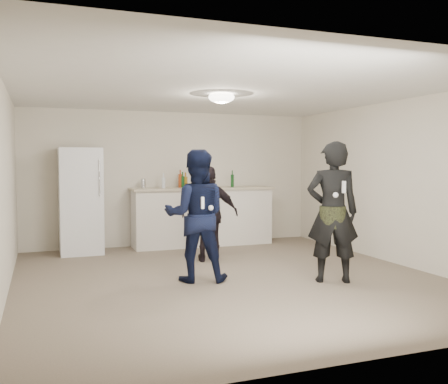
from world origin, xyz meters
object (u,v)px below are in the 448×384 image
object	(u,v)px
fridge	(81,201)
shaker	(143,183)
woman	(333,212)
spectator	(210,214)
man	(196,216)
counter	(203,217)

from	to	relation	value
fridge	shaker	bearing A→B (deg)	9.09
woman	spectator	distance (m)	2.12
fridge	man	xyz separation A→B (m)	(1.26, -2.59, -0.04)
fridge	spectator	size ratio (longest dim) A/B	1.20
counter	woman	world-z (taller)	woman
woman	spectator	size ratio (longest dim) A/B	1.22
counter	shaker	distance (m)	1.28
counter	shaker	xyz separation A→B (m)	(-1.09, 0.11, 0.65)
counter	spectator	xyz separation A→B (m)	(-0.36, -1.49, 0.22)
counter	fridge	bearing A→B (deg)	-178.18
fridge	spectator	world-z (taller)	fridge
spectator	counter	bearing A→B (deg)	-89.53
man	woman	xyz separation A→B (m)	(1.65, -0.67, 0.05)
man	spectator	xyz separation A→B (m)	(0.59, 1.17, -0.11)
woman	spectator	bearing A→B (deg)	-37.16
shaker	woman	bearing A→B (deg)	-62.39
counter	shaker	size ratio (longest dim) A/B	15.29
man	woman	world-z (taller)	woman
shaker	spectator	size ratio (longest dim) A/B	0.11
shaker	spectator	distance (m)	1.81
fridge	shaker	distance (m)	1.16
spectator	man	bearing A→B (deg)	77.14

